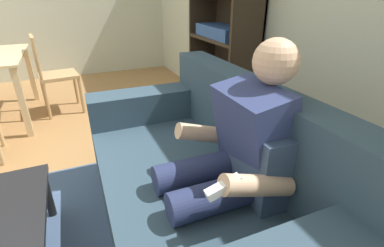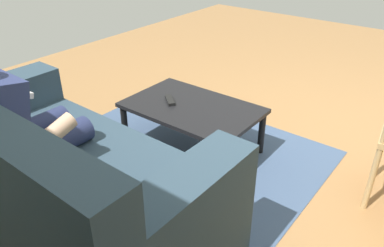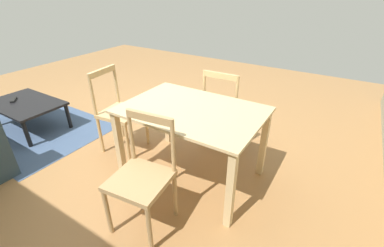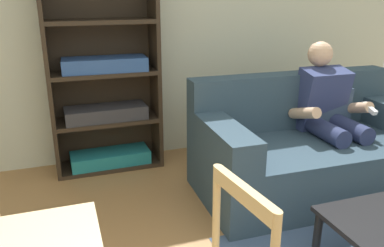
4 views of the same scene
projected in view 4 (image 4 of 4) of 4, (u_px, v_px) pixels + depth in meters
wall_back at (132, 29)px, 3.72m from camera, size 6.04×0.12×2.50m
couch at (308, 150)px, 3.29m from camera, size 1.87×0.99×0.93m
person_lounging at (329, 113)px, 3.30m from camera, size 0.60×0.87×1.19m
bookshelf at (105, 87)px, 3.56m from camera, size 0.97×0.36×1.81m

